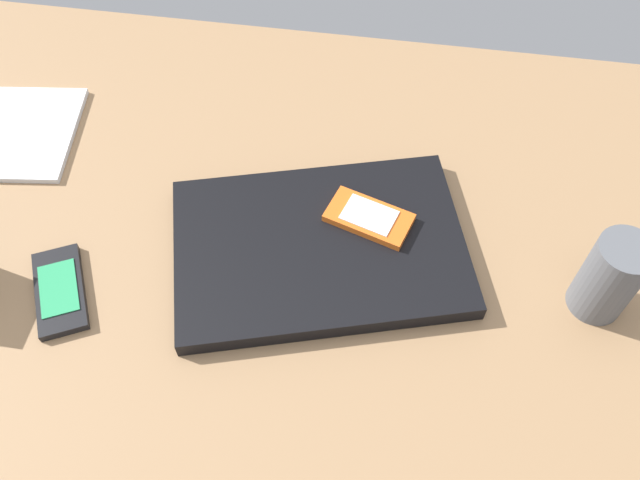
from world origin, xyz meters
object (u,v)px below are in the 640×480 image
at_px(notepad, 17,133).
at_px(pen_cup, 610,277).
at_px(cell_phone_on_desk, 60,291).
at_px(laptop_closed, 320,244).
at_px(cell_phone_on_laptop, 369,217).

bearing_deg(notepad, pen_cup, -18.47).
bearing_deg(cell_phone_on_desk, pen_cup, 7.66).
xyz_separation_m(laptop_closed, pen_cup, (0.31, -0.02, 0.04)).
relative_size(cell_phone_on_laptop, cell_phone_on_desk, 0.88).
bearing_deg(cell_phone_on_desk, notepad, 123.49).
distance_m(cell_phone_on_desk, pen_cup, 0.60).
distance_m(cell_phone_on_laptop, pen_cup, 0.27).
relative_size(laptop_closed, pen_cup, 3.11).
bearing_deg(laptop_closed, cell_phone_on_desk, -176.20).
xyz_separation_m(laptop_closed, cell_phone_on_laptop, (0.05, 0.04, 0.02)).
distance_m(cell_phone_on_desk, notepad, 0.27).
distance_m(cell_phone_on_laptop, notepad, 0.49).
xyz_separation_m(cell_phone_on_desk, notepad, (-0.15, 0.23, -0.00)).
distance_m(laptop_closed, cell_phone_on_desk, 0.30).
bearing_deg(notepad, cell_phone_on_desk, -63.91).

